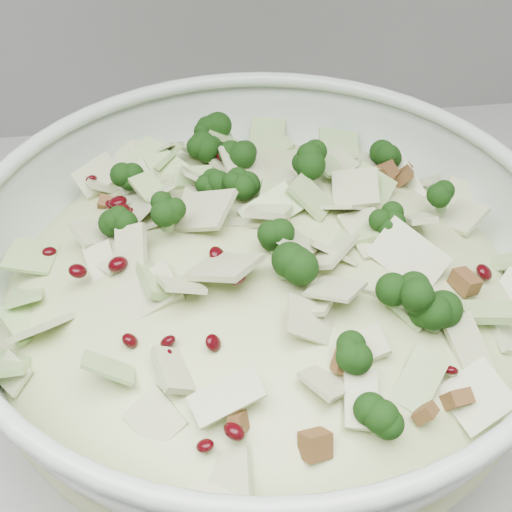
# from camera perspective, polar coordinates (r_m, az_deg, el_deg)

# --- Properties ---
(mixing_bowl) EXTENTS (0.42, 0.42, 0.15)m
(mixing_bowl) POSITION_cam_1_polar(r_m,az_deg,el_deg) (0.48, 0.51, -3.90)
(mixing_bowl) COLOR silver
(mixing_bowl) RESTS_ON counter
(salad) EXTENTS (0.46, 0.46, 0.15)m
(salad) POSITION_cam_1_polar(r_m,az_deg,el_deg) (0.46, 0.53, -1.78)
(salad) COLOR #C5D390
(salad) RESTS_ON mixing_bowl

